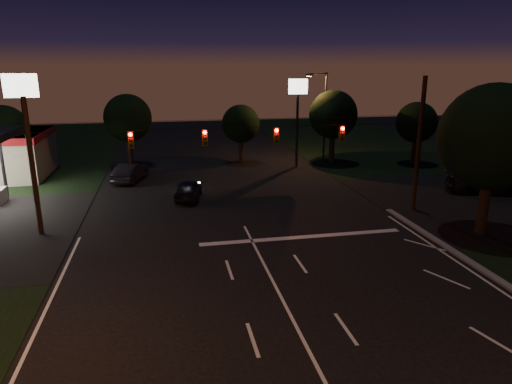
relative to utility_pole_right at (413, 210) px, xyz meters
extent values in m
plane|color=black|center=(-12.00, -15.00, 0.00)|extent=(140.00, 140.00, 0.00)
cube|color=black|center=(8.00, 1.00, 0.00)|extent=(20.00, 16.00, 0.02)
cube|color=silver|center=(-9.00, -3.50, 0.01)|extent=(12.00, 0.50, 0.01)
cylinder|color=black|center=(0.00, 0.00, 0.00)|extent=(0.30, 0.30, 9.00)
cylinder|color=black|center=(-24.00, 0.00, 0.00)|extent=(0.28, 0.28, 8.00)
cylinder|color=black|center=(-12.00, 0.00, 6.00)|extent=(24.00, 0.03, 0.03)
cylinder|color=black|center=(-12.00, 0.00, 6.50)|extent=(24.00, 0.02, 0.02)
cube|color=#3F3307|center=(-18.50, 0.00, 5.45)|extent=(0.32, 0.26, 1.00)
sphere|color=#FF0705|center=(-18.50, -0.16, 5.78)|extent=(0.22, 0.22, 0.22)
sphere|color=black|center=(-18.50, -0.16, 5.45)|extent=(0.20, 0.20, 0.20)
sphere|color=black|center=(-18.50, -0.16, 5.12)|extent=(0.20, 0.20, 0.20)
cube|color=#3F3307|center=(-14.20, 0.00, 5.45)|extent=(0.32, 0.26, 1.00)
sphere|color=#FF0705|center=(-14.20, -0.16, 5.78)|extent=(0.22, 0.22, 0.22)
sphere|color=black|center=(-14.20, -0.16, 5.45)|extent=(0.20, 0.20, 0.20)
sphere|color=black|center=(-14.20, -0.16, 5.12)|extent=(0.20, 0.20, 0.20)
cube|color=#3F3307|center=(-9.80, 0.00, 5.45)|extent=(0.32, 0.26, 1.00)
sphere|color=#FF0705|center=(-9.80, -0.16, 5.78)|extent=(0.22, 0.22, 0.22)
sphere|color=black|center=(-9.80, -0.16, 5.45)|extent=(0.20, 0.20, 0.20)
sphere|color=black|center=(-9.80, -0.16, 5.12)|extent=(0.20, 0.20, 0.20)
cube|color=#3F3307|center=(-5.50, 0.00, 5.45)|extent=(0.32, 0.26, 1.00)
sphere|color=#FF0705|center=(-5.50, -0.16, 5.78)|extent=(0.22, 0.22, 0.22)
sphere|color=black|center=(-5.50, -0.16, 5.45)|extent=(0.20, 0.20, 0.20)
sphere|color=black|center=(-5.50, -0.16, 5.12)|extent=(0.20, 0.20, 0.20)
cylinder|color=black|center=(-28.50, 9.00, 2.40)|extent=(0.24, 0.24, 4.80)
cylinder|color=black|center=(-26.00, 7.00, 3.75)|extent=(0.24, 0.24, 7.50)
cube|color=white|center=(-26.00, 7.00, 8.30)|extent=(2.20, 0.30, 1.60)
cylinder|color=black|center=(-4.00, 15.00, 3.50)|extent=(0.24, 0.24, 7.00)
cube|color=white|center=(-4.00, 15.00, 7.70)|extent=(1.80, 0.30, 1.40)
cylinder|color=black|center=(-0.50, 17.00, 4.50)|extent=(0.20, 0.20, 9.00)
cylinder|color=black|center=(-1.40, 17.00, 8.80)|extent=(1.80, 0.12, 0.12)
cube|color=black|center=(-2.30, 17.00, 8.70)|extent=(0.60, 0.35, 0.22)
cube|color=orange|center=(-2.30, 17.00, 8.58)|extent=(0.45, 0.25, 0.04)
cylinder|color=black|center=(1.50, -5.00, 2.00)|extent=(0.60, 0.60, 4.00)
sphere|color=black|center=(1.50, -5.00, 5.76)|extent=(6.00, 6.00, 6.00)
sphere|color=black|center=(2.10, -4.55, 5.58)|extent=(4.50, 4.50, 4.50)
sphere|color=black|center=(0.90, -4.70, 5.62)|extent=(4.20, 4.20, 4.20)
cylinder|color=black|center=(-30.00, 15.00, 1.50)|extent=(0.49, 0.49, 3.00)
sphere|color=black|center=(-30.00, 15.00, 4.32)|extent=(4.20, 4.20, 4.20)
sphere|color=black|center=(-29.58, 15.32, 4.19)|extent=(3.15, 3.15, 3.15)
cylinder|color=black|center=(-20.00, 19.00, 1.62)|extent=(0.52, 0.52, 3.25)
sphere|color=black|center=(-20.00, 19.00, 4.68)|extent=(4.60, 4.60, 4.60)
sphere|color=black|center=(-19.54, 19.34, 4.54)|extent=(3.45, 3.45, 3.45)
sphere|color=black|center=(-20.46, 19.23, 4.58)|extent=(3.22, 3.22, 3.22)
cylinder|color=black|center=(-9.00, 18.00, 1.38)|extent=(0.47, 0.47, 2.75)
sphere|color=black|center=(-9.00, 18.00, 3.96)|extent=(3.80, 3.80, 3.80)
sphere|color=black|center=(-8.62, 18.28, 3.85)|extent=(2.85, 2.85, 2.85)
sphere|color=black|center=(-9.38, 18.19, 3.87)|extent=(2.66, 2.66, 2.66)
cylinder|color=black|center=(0.00, 16.00, 1.70)|extent=(0.53, 0.53, 3.40)
sphere|color=black|center=(0.00, 16.00, 4.90)|extent=(4.80, 4.80, 4.80)
sphere|color=black|center=(0.48, 16.36, 4.75)|extent=(3.60, 3.60, 3.60)
sphere|color=black|center=(-0.48, 16.24, 4.79)|extent=(3.36, 3.36, 3.36)
cylinder|color=black|center=(8.00, 14.00, 1.45)|extent=(0.48, 0.48, 2.90)
sphere|color=black|center=(8.00, 14.00, 4.18)|extent=(4.00, 4.00, 4.00)
sphere|color=black|center=(8.40, 14.30, 4.06)|extent=(3.00, 3.00, 3.00)
sphere|color=black|center=(7.60, 14.20, 4.09)|extent=(2.80, 2.80, 2.80)
imported|color=black|center=(-15.06, 5.73, 0.73)|extent=(2.49, 4.54, 1.47)
imported|color=black|center=(-19.60, 12.16, 0.79)|extent=(3.02, 5.09, 1.58)
imported|color=black|center=(7.48, 2.80, 0.79)|extent=(5.89, 3.87, 1.58)
camera|label=1|loc=(-16.55, -27.29, 9.66)|focal=32.00mm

